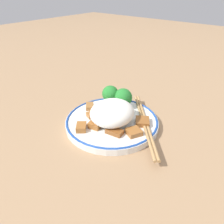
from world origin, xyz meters
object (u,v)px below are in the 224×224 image
object	(u,v)px
plate	(112,122)
chopsticks	(145,122)
broccoli_back_left	(123,98)
broccoli_back_center	(110,94)

from	to	relation	value
plate	chopsticks	xyz separation A→B (m)	(-0.03, 0.07, 0.01)
broccoli_back_left	broccoli_back_center	xyz separation A→B (m)	(0.01, -0.03, 0.00)
broccoli_back_left	chopsticks	bearing A→B (deg)	71.57
plate	broccoli_back_left	xyz separation A→B (m)	(-0.06, -0.02, 0.03)
broccoli_back_left	chopsticks	world-z (taller)	broccoli_back_left
broccoli_back_center	chopsticks	bearing A→B (deg)	81.96
plate	chopsticks	size ratio (longest dim) A/B	1.11
plate	broccoli_back_center	world-z (taller)	broccoli_back_center
plate	chopsticks	world-z (taller)	chopsticks
broccoli_back_left	broccoli_back_center	world-z (taller)	broccoli_back_center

